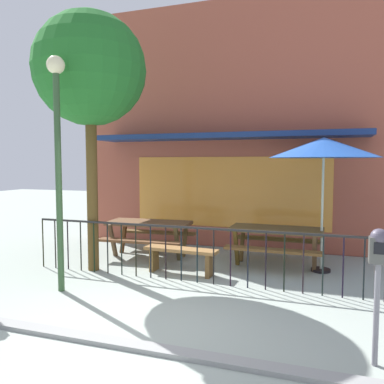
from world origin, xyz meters
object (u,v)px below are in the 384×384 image
Objects in this scene: picnic_table_right at (276,236)px; patio_bench at (181,255)px; picnic_table_left at (149,229)px; patio_umbrella at (324,148)px; street_lamp at (58,138)px; parking_meter_near at (378,260)px; street_tree at (90,71)px.

picnic_table_right reaches higher than patio_bench.
patio_umbrella is (3.59, -0.03, 1.72)m from picnic_table_left.
picnic_table_left is 0.51× the size of street_lamp.
patio_umbrella reaches higher than parking_meter_near.
patio_bench is 0.38× the size of street_lamp.
picnic_table_left is 2.74m from picnic_table_right.
street_tree is at bearing -157.11° from picnic_table_right.
picnic_table_right is 0.49× the size of street_lamp.
parking_meter_near reaches higher than patio_bench.
street_tree reaches higher than patio_umbrella.
street_lamp reaches higher than picnic_table_left.
picnic_table_right is at bearing 40.25° from street_lamp.
patio_umbrella is at bearing -0.48° from picnic_table_left.
street_tree reaches higher than picnic_table_left.
patio_umbrella reaches higher than patio_bench.
picnic_table_right is at bearing 1.35° from picnic_table_left.
patio_umbrella is at bearing 17.35° from street_tree.
street_tree reaches higher than patio_bench.
street_tree is (-4.15, -1.30, 1.43)m from patio_umbrella.
street_tree is (-3.29, -1.39, 3.15)m from picnic_table_right.
patio_umbrella is 3.69m from parking_meter_near.
street_lamp reaches higher than parking_meter_near.
street_tree is 1.30× the size of street_lamp.
patio_bench is at bearing 141.01° from parking_meter_near.
picnic_table_right is 3.83m from parking_meter_near.
parking_meter_near is at bearing -24.49° from street_tree.
picnic_table_right is 1.29× the size of parking_meter_near.
patio_umbrella is at bearing -6.30° from picnic_table_right.
street_tree reaches higher than parking_meter_near.
street_tree is at bearing -112.78° from picnic_table_left.
picnic_table_right is 4.45m from street_lamp.
picnic_table_left is at bearing 137.70° from patio_bench.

